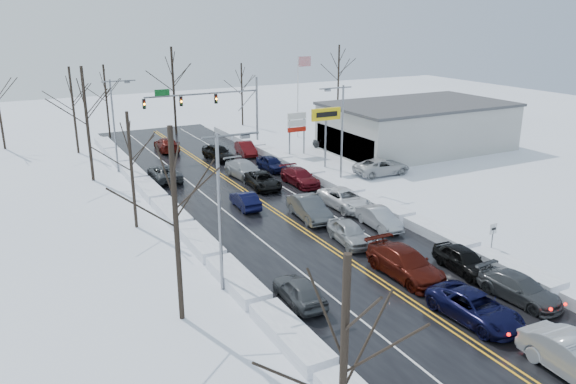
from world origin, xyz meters
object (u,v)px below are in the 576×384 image
traffic_signal_mast (216,102)px  oncoming_car_0 (245,208)px  dealership_building (417,126)px  tires_plus_sign (326,118)px  flagpole (299,90)px

traffic_signal_mast → oncoming_car_0: 21.18m
traffic_signal_mast → dealership_building: bearing=-25.9°
oncoming_car_0 → tires_plus_sign: bearing=-144.1°
flagpole → dealership_building: size_ratio=0.49×
traffic_signal_mast → tires_plus_sign: (7.05, -12.00, -0.49)m
tires_plus_sign → oncoming_car_0: tires_plus_sign is taller
tires_plus_sign → oncoming_car_0: 15.35m
oncoming_car_0 → dealership_building: bearing=-155.7°
tires_plus_sign → dealership_building: size_ratio=0.29×
oncoming_car_0 → traffic_signal_mast: bearing=-101.2°
flagpole → dealership_building: (8.80, -12.00, -3.27)m
flagpole → oncoming_car_0: 28.22m
tires_plus_sign → flagpole: size_ratio=0.60×
tires_plus_sign → dealership_building: (13.48, 2.01, -2.34)m
traffic_signal_mast → tires_plus_sign: size_ratio=2.21×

